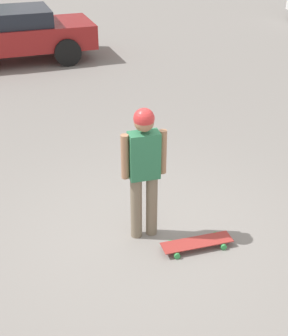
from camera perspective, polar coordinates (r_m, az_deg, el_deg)
ground_plane at (r=6.22m, az=0.00°, el=-8.03°), size 220.00×220.00×0.00m
person at (r=5.64m, az=0.00°, el=0.48°), size 0.49×0.37×1.77m
skateboard at (r=6.00m, az=6.47°, el=-9.06°), size 0.90×0.68×0.09m
car_parked_near at (r=13.58m, az=-16.08°, el=15.47°), size 4.82×3.78×1.39m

